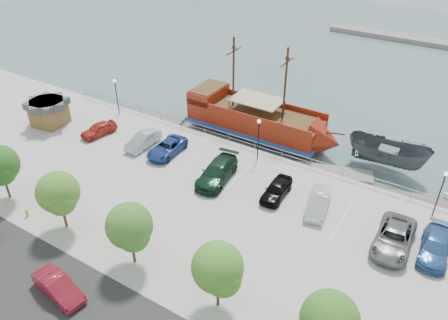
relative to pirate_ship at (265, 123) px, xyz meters
The scene contains 27 objects.
ground 12.28m from the pirate_ship, 80.39° to the right, with size 160.00×160.00×0.00m, color #4C6567.
sidewalk 22.08m from the pirate_ship, 84.73° to the right, with size 100.00×4.00×0.05m, color #A09E93.
seawall_railing 4.65m from the pirate_ship, 64.08° to the right, with size 50.00×0.06×1.00m.
far_shore 44.70m from the pirate_ship, 74.38° to the left, with size 40.00×3.00×0.80m, color gray.
pirate_ship is the anchor object (origin of this frame).
patrol_boat 12.76m from the pirate_ship, ahead, with size 2.93×7.80×3.02m, color #3D4448.
dock_west 13.43m from the pirate_ship, 168.01° to the right, with size 7.26×2.07×0.41m, color slate.
dock_mid 9.39m from the pirate_ship, 17.43° to the right, with size 7.37×2.11×0.42m, color gray.
dock_east 17.25m from the pirate_ship, ahead, with size 6.20×1.77×0.35m, color #696256.
shed 23.52m from the pirate_ship, 151.53° to the right, with size 3.90×3.90×2.86m.
street_sedan 26.75m from the pirate_ship, 92.60° to the right, with size 1.46×4.20×1.38m, color maroon.
fire_hydrant 24.72m from the pirate_ship, 112.90° to the right, with size 0.23×0.23×0.68m.
lamp_post_left 17.02m from the pirate_ship, 161.09° to the right, with size 0.36×0.36×4.28m.
lamp_post_mid 6.20m from the pirate_ship, 69.67° to the right, with size 0.36×0.36×4.28m.
lamp_post_right 18.96m from the pirate_ship, 16.88° to the right, with size 0.36×0.36×4.28m.
tree_b 25.62m from the pirate_ship, 120.19° to the right, with size 3.30×3.20×5.00m.
tree_c 22.93m from the pirate_ship, 104.80° to the right, with size 3.30×3.20×5.00m.
tree_d 22.21m from the pirate_ship, 86.95° to the right, with size 3.30×3.20×5.00m.
tree_e 23.64m from the pirate_ship, 69.66° to the right, with size 3.30×3.20×5.00m.
parked_car_a 17.61m from the pirate_ship, 144.86° to the right, with size 1.59×3.94×1.34m, color #AA291B.
parked_car_b 12.97m from the pirate_ship, 133.13° to the right, with size 1.50×4.31×1.42m, color #AFB4BC.
parked_car_c 11.06m from the pirate_ship, 122.59° to the right, with size 2.21×4.79×1.33m, color navy.
parked_car_d 10.46m from the pirate_ship, 86.80° to the right, with size 2.32×5.71×1.66m, color black.
parked_car_e 11.60m from the pirate_ship, 57.86° to the right, with size 1.68×4.17×1.42m, color black.
parked_car_f 13.76m from the pirate_ship, 44.42° to the right, with size 1.54×4.42×1.45m, color silver.
parked_car_g 19.37m from the pirate_ship, 33.65° to the right, with size 2.58×5.58×1.55m, color slate.
parked_car_h 21.33m from the pirate_ship, 27.93° to the right, with size 1.99×4.90×1.42m, color #335B99.
Camera 1 is at (16.00, -25.36, 22.94)m, focal length 35.00 mm.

